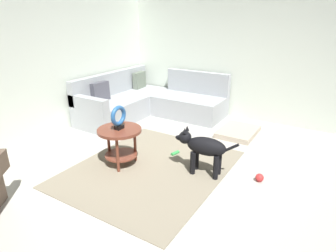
# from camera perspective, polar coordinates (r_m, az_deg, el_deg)

# --- Properties ---
(ground_plane) EXTENTS (6.00, 6.00, 0.10)m
(ground_plane) POSITION_cam_1_polar(r_m,az_deg,el_deg) (3.63, 4.48, -12.91)
(ground_plane) COLOR #B7B2A8
(wall_back) EXTENTS (6.00, 0.12, 2.70)m
(wall_back) POSITION_cam_1_polar(r_m,az_deg,el_deg) (5.09, -26.57, 11.88)
(wall_back) COLOR silver
(wall_back) RESTS_ON ground_plane
(wall_right) EXTENTS (0.12, 6.00, 2.70)m
(wall_right) POSITION_cam_1_polar(r_m,az_deg,el_deg) (5.83, 18.70, 13.85)
(wall_right) COLOR silver
(wall_right) RESTS_ON ground_plane
(area_rug) EXTENTS (2.30, 1.90, 0.01)m
(area_rug) POSITION_cam_1_polar(r_m,az_deg,el_deg) (4.02, -3.49, -8.33)
(area_rug) COLOR gray
(area_rug) RESTS_ON ground_plane
(sectional_couch) EXTENTS (2.20, 2.25, 0.88)m
(sectional_couch) POSITION_cam_1_polar(r_m,az_deg,el_deg) (6.00, -3.91, 4.71)
(sectional_couch) COLOR #9EA3A8
(sectional_couch) RESTS_ON ground_plane
(side_table) EXTENTS (0.60, 0.60, 0.54)m
(side_table) POSITION_cam_1_polar(r_m,az_deg,el_deg) (3.99, -9.50, -2.21)
(side_table) COLOR brown
(side_table) RESTS_ON ground_plane
(torus_sculpture) EXTENTS (0.28, 0.08, 0.33)m
(torus_sculpture) POSITION_cam_1_polar(r_m,az_deg,el_deg) (3.88, -9.75, 1.79)
(torus_sculpture) COLOR black
(torus_sculpture) RESTS_ON side_table
(dog_bed_mat) EXTENTS (0.80, 0.60, 0.09)m
(dog_bed_mat) POSITION_cam_1_polar(r_m,az_deg,el_deg) (5.25, 13.69, -1.10)
(dog_bed_mat) COLOR #B2A38E
(dog_bed_mat) RESTS_ON ground_plane
(dog) EXTENTS (0.28, 0.85, 0.63)m
(dog) POSITION_cam_1_polar(r_m,az_deg,el_deg) (3.75, 6.99, -4.28)
(dog) COLOR black
(dog) RESTS_ON ground_plane
(dog_toy_ball) EXTENTS (0.10, 0.10, 0.10)m
(dog_toy_ball) POSITION_cam_1_polar(r_m,az_deg,el_deg) (3.88, 17.65, -9.70)
(dog_toy_ball) COLOR red
(dog_toy_ball) RESTS_ON ground_plane
(dog_toy_rope) EXTENTS (0.15, 0.08, 0.05)m
(dog_toy_rope) POSITION_cam_1_polar(r_m,az_deg,el_deg) (4.38, 1.41, -5.38)
(dog_toy_rope) COLOR green
(dog_toy_rope) RESTS_ON ground_plane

